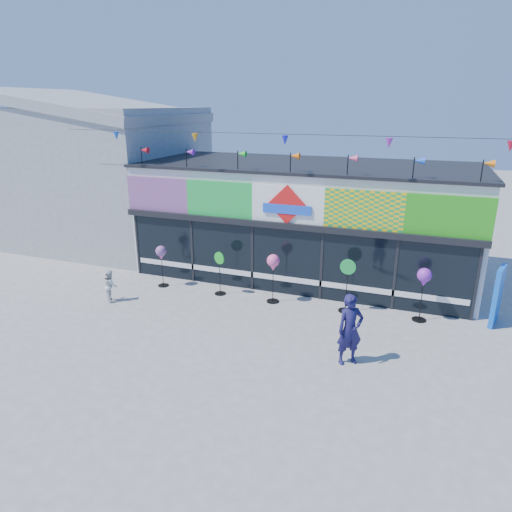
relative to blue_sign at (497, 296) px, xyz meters
The scene contains 11 objects.
ground 7.27m from the blue_sign, 152.13° to the right, with size 80.00×80.00×0.00m, color gray.
kite_shop 6.97m from the blue_sign, 158.06° to the left, with size 16.00×5.70×5.31m.
neighbour_building 16.93m from the blue_sign, 167.51° to the left, with size 8.18×7.20×6.87m.
blue_sign is the anchor object (origin of this frame).
spinner_0 10.70m from the blue_sign, behind, with size 0.38×0.38×1.49m.
spinner_1 8.49m from the blue_sign, behind, with size 0.41×0.38×1.50m.
spinner_2 6.63m from the blue_sign, behind, with size 0.41×0.41×1.63m.
spinner_3 4.28m from the blue_sign, behind, with size 0.48×0.44×1.71m.
spinner_4 2.15m from the blue_sign, 165.74° to the right, with size 0.42×0.42×1.65m.
adult_man 5.14m from the blue_sign, 135.33° to the right, with size 0.66×0.44×1.82m, color #191646.
child 11.86m from the blue_sign, 167.94° to the right, with size 0.51×0.29×1.05m, color silver.
Camera 1 is at (4.01, -10.41, 6.14)m, focal length 32.00 mm.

